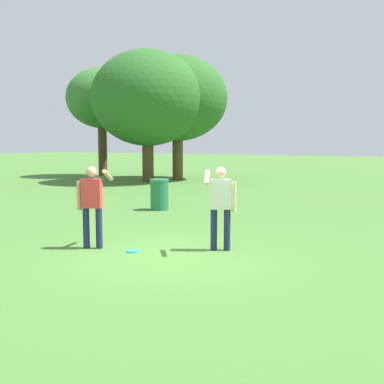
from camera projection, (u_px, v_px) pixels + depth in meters
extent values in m
plane|color=#447530|center=(170.00, 257.00, 8.81)|extent=(120.00, 120.00, 0.00)
cylinder|color=#1E234C|center=(227.00, 230.00, 9.28)|extent=(0.13, 0.13, 0.82)
cylinder|color=#1E234C|center=(214.00, 230.00, 9.30)|extent=(0.13, 0.13, 0.82)
cube|color=white|center=(221.00, 194.00, 9.21)|extent=(0.44, 0.36, 0.58)
sphere|color=beige|center=(221.00, 172.00, 9.17)|extent=(0.21, 0.21, 0.21)
cylinder|color=beige|center=(234.00, 197.00, 9.20)|extent=(0.09, 0.09, 0.58)
cylinder|color=beige|center=(207.00, 178.00, 8.92)|extent=(0.32, 0.56, 0.28)
cylinder|color=#1E234C|center=(86.00, 228.00, 9.47)|extent=(0.13, 0.13, 0.82)
cylinder|color=#1E234C|center=(99.00, 228.00, 9.45)|extent=(0.13, 0.13, 0.82)
cube|color=#D83838|center=(92.00, 193.00, 9.38)|extent=(0.44, 0.36, 0.58)
sphere|color=tan|center=(91.00, 172.00, 9.34)|extent=(0.21, 0.21, 0.21)
cylinder|color=tan|center=(79.00, 196.00, 9.41)|extent=(0.09, 0.09, 0.58)
cylinder|color=tan|center=(108.00, 175.00, 9.60)|extent=(0.32, 0.56, 0.28)
cylinder|color=#2D9EDB|center=(133.00, 251.00, 9.20)|extent=(0.25, 0.25, 0.03)
cylinder|color=#237047|center=(159.00, 195.00, 14.73)|extent=(0.56, 0.56, 0.90)
cylinder|color=#2E8657|center=(159.00, 180.00, 14.67)|extent=(0.59, 0.59, 0.06)
cylinder|color=#4C3823|center=(103.00, 147.00, 28.50)|extent=(0.53, 0.53, 3.51)
ellipsoid|color=#33702D|center=(102.00, 98.00, 28.19)|extent=(4.18, 4.18, 3.55)
cylinder|color=#4C3823|center=(148.00, 156.00, 24.76)|extent=(0.59, 0.59, 2.74)
ellipsoid|color=#286023|center=(147.00, 98.00, 24.44)|extent=(5.79, 5.79, 4.92)
cylinder|color=brown|center=(178.00, 153.00, 26.19)|extent=(0.58, 0.58, 2.94)
ellipsoid|color=#286023|center=(178.00, 98.00, 25.87)|extent=(5.46, 5.46, 4.64)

